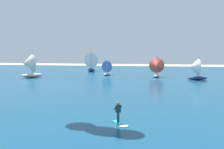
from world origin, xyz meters
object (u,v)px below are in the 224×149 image
Objects in this scene: sailboat_trailing at (195,69)px; sailboat_near_shore at (156,67)px; kitesurfer at (119,116)px; sailboat_center_horizon at (108,68)px; sailboat_heeled_over at (29,65)px; sailboat_mid_right at (91,62)px.

sailboat_trailing is 8.25m from sailboat_near_shore.
sailboat_center_horizon is (-7.79, 38.91, 1.12)m from kitesurfer.
sailboat_heeled_over reaches higher than sailboat_near_shore.
sailboat_center_horizon is (-18.39, 7.27, -0.39)m from sailboat_trailing.
sailboat_mid_right reaches higher than sailboat_trailing.
sailboat_mid_right is at bearing 142.49° from sailboat_near_shore.
sailboat_trailing is at bearing -28.98° from sailboat_near_shore.
kitesurfer is 0.35× the size of sailboat_heeled_over.
sailboat_mid_right is at bearing 122.92° from sailboat_center_horizon.
sailboat_heeled_over reaches higher than kitesurfer.
sailboat_trailing reaches higher than sailboat_center_horizon.
sailboat_mid_right is (-14.61, 49.45, 1.99)m from kitesurfer.
kitesurfer is 0.41× the size of sailboat_near_shore.
kitesurfer is 51.60m from sailboat_mid_right.
sailboat_heeled_over is 27.24m from sailboat_near_shore.
sailboat_heeled_over is 1.48× the size of sailboat_center_horizon.
sailboat_heeled_over is 1.21× the size of sailboat_trailing.
sailboat_near_shore is at bearing -16.33° from sailboat_center_horizon.
sailboat_trailing reaches higher than kitesurfer.
sailboat_center_horizon is (15.64, 8.09, -0.84)m from sailboat_heeled_over.
sailboat_mid_right reaches higher than sailboat_heeled_over.
sailboat_near_shore is at bearing 10.19° from sailboat_heeled_over.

